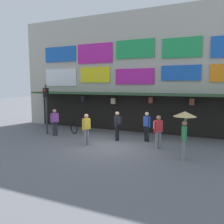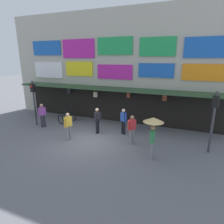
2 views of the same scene
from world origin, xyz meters
name	(u,v)px [view 2 (image 2 of 2)]	position (x,y,z in m)	size (l,w,h in m)	color
ground_plane	(90,141)	(0.00, 0.00, 0.00)	(80.00, 80.00, 0.00)	slate
shopfront	(117,68)	(0.00, 4.57, 3.96)	(18.00, 2.60, 8.00)	#B2AD9E
traffic_light_near	(34,96)	(-4.94, 1.00, 2.14)	(0.30, 0.34, 3.20)	#38383D
traffic_light_far	(214,113)	(6.37, 1.02, 2.14)	(0.34, 0.35, 3.20)	#38383D
bicycle_parked	(67,117)	(-3.17, 2.29, 0.39)	(1.10, 1.35, 1.05)	black
pedestrian_in_green	(68,125)	(-1.21, -0.37, 0.95)	(0.35, 0.49, 1.68)	gray
pedestrian_in_yellow	(98,119)	(-0.08, 1.22, 0.98)	(0.37, 0.53, 1.68)	black
pedestrian_in_white	(42,114)	(-4.16, 0.82, 0.95)	(0.39, 0.44, 1.68)	#2D2D38
pedestrian_in_black	(132,127)	(2.37, 0.54, 0.98)	(0.47, 0.47, 1.68)	gray
pedestrian_with_umbrella	(153,126)	(3.74, -0.68, 1.64)	(0.96, 0.96, 2.08)	gray
pedestrian_in_purple	(123,120)	(1.49, 1.69, 0.95)	(0.47, 0.38, 1.68)	black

